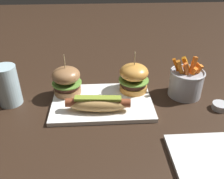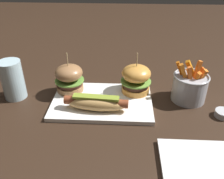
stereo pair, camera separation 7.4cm
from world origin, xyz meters
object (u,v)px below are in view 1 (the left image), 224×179
(water_glass, at_px, (8,86))
(slider_right, at_px, (134,77))
(hot_dog, at_px, (98,104))
(side_plate, at_px, (210,161))
(platter_main, at_px, (102,102))
(fries_bucket, at_px, (186,82))
(slider_left, at_px, (67,80))
(sauce_ramekin, at_px, (220,106))

(water_glass, bearing_deg, slider_right, 4.77)
(slider_right, bearing_deg, water_glass, -175.23)
(slider_right, distance_m, water_glass, 0.41)
(hot_dog, distance_m, side_plate, 0.34)
(platter_main, xyz_separation_m, fries_bucket, (0.28, 0.04, 0.04))
(fries_bucket, distance_m, water_glass, 0.58)
(slider_right, relative_size, side_plate, 0.78)
(side_plate, relative_size, water_glass, 1.37)
(slider_right, bearing_deg, slider_left, -179.13)
(platter_main, height_order, hot_dog, hot_dog)
(slider_left, bearing_deg, side_plate, -40.95)
(sauce_ramekin, bearing_deg, water_glass, 173.59)
(platter_main, distance_m, slider_right, 0.14)
(platter_main, xyz_separation_m, water_glass, (-0.30, 0.03, 0.06))
(fries_bucket, xyz_separation_m, sauce_ramekin, (0.09, -0.09, -0.04))
(platter_main, bearing_deg, sauce_ramekin, -7.66)
(fries_bucket, bearing_deg, side_plate, -96.41)
(platter_main, relative_size, slider_right, 2.28)
(slider_right, distance_m, side_plate, 0.35)
(slider_left, height_order, side_plate, slider_left)
(sauce_ramekin, height_order, side_plate, sauce_ramekin)
(platter_main, distance_m, side_plate, 0.36)
(hot_dog, bearing_deg, water_glass, 164.48)
(platter_main, xyz_separation_m, side_plate, (0.25, -0.26, -0.00))
(fries_bucket, height_order, side_plate, fries_bucket)
(platter_main, xyz_separation_m, slider_left, (-0.11, 0.06, 0.05))
(slider_right, height_order, fries_bucket, slider_right)
(water_glass, bearing_deg, hot_dog, -15.52)
(hot_dog, height_order, side_plate, hot_dog)
(sauce_ramekin, relative_size, water_glass, 0.38)
(platter_main, relative_size, slider_left, 2.33)
(sauce_ramekin, bearing_deg, platter_main, 172.34)
(hot_dog, height_order, fries_bucket, fries_bucket)
(hot_dog, distance_m, water_glass, 0.29)
(slider_right, xyz_separation_m, sauce_ramekin, (0.26, -0.11, -0.05))
(slider_right, xyz_separation_m, side_plate, (0.14, -0.32, -0.06))
(slider_left, xyz_separation_m, fries_bucket, (0.40, -0.02, -0.01))
(hot_dog, relative_size, fries_bucket, 1.39)
(hot_dog, distance_m, slider_left, 0.15)
(sauce_ramekin, xyz_separation_m, side_plate, (-0.12, -0.21, -0.00))
(water_glass, bearing_deg, side_plate, -27.65)
(slider_left, distance_m, slider_right, 0.22)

